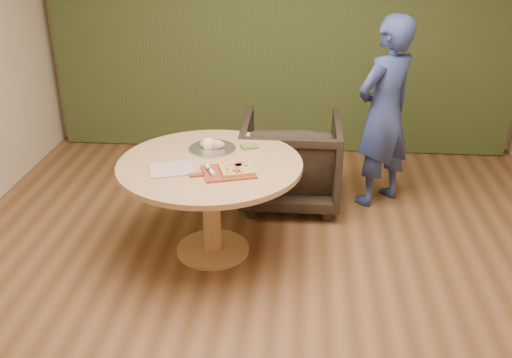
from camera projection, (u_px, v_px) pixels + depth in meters
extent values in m
cube|color=brown|center=(259.00, 313.00, 3.75)|extent=(5.00, 6.00, 0.02)
cube|color=beige|center=(283.00, 17.00, 5.86)|extent=(5.00, 0.02, 2.80)
cube|color=#2F3C1B|center=(282.00, 19.00, 5.76)|extent=(4.80, 0.14, 2.78)
cylinder|color=tan|center=(213.00, 249.00, 4.41)|extent=(0.56, 0.56, 0.03)
cylinder|color=tan|center=(212.00, 210.00, 4.27)|extent=(0.13, 0.13, 0.68)
cylinder|color=tan|center=(210.00, 165.00, 4.11)|extent=(1.34, 1.34, 0.04)
cube|color=#9C3F27|center=(229.00, 172.00, 3.93)|extent=(0.42, 0.37, 0.01)
cube|color=#9C3F27|center=(197.00, 175.00, 3.88)|extent=(0.11, 0.08, 0.01)
cube|color=#D5A853|center=(236.00, 169.00, 3.93)|extent=(0.28, 0.28, 0.02)
cylinder|color=maroon|center=(238.00, 171.00, 3.87)|extent=(0.05, 0.05, 0.00)
cylinder|color=maroon|center=(238.00, 165.00, 3.96)|extent=(0.05, 0.05, 0.00)
cylinder|color=maroon|center=(239.00, 165.00, 3.96)|extent=(0.04, 0.04, 0.00)
cube|color=#E0AB54|center=(234.00, 170.00, 3.87)|extent=(0.03, 0.03, 0.01)
cube|color=#E0AB54|center=(237.00, 171.00, 3.85)|extent=(0.02, 0.02, 0.01)
cube|color=#E0AB54|center=(246.00, 165.00, 3.95)|extent=(0.03, 0.03, 0.01)
cube|color=#E0AB54|center=(235.00, 168.00, 3.90)|extent=(0.02, 0.02, 0.01)
cube|color=#E0AB54|center=(241.00, 171.00, 3.85)|extent=(0.02, 0.02, 0.01)
cube|color=#E0AB54|center=(227.00, 169.00, 3.89)|extent=(0.03, 0.03, 0.01)
cube|color=#E0AB54|center=(241.00, 162.00, 3.98)|extent=(0.02, 0.02, 0.01)
cube|color=#2B761D|center=(228.00, 171.00, 3.86)|extent=(0.01, 0.01, 0.00)
cube|color=#2B761D|center=(237.00, 167.00, 3.92)|extent=(0.01, 0.01, 0.00)
cube|color=#2B761D|center=(222.00, 164.00, 3.97)|extent=(0.01, 0.01, 0.00)
cube|color=#2B761D|center=(246.00, 166.00, 3.94)|extent=(0.01, 0.01, 0.00)
cube|color=#2B761D|center=(227.00, 173.00, 3.84)|extent=(0.01, 0.01, 0.00)
cube|color=#2B761D|center=(242.00, 168.00, 3.90)|extent=(0.01, 0.01, 0.00)
cube|color=#2B761D|center=(246.00, 162.00, 4.00)|extent=(0.01, 0.01, 0.00)
cube|color=#2B761D|center=(238.00, 169.00, 3.90)|extent=(0.01, 0.01, 0.00)
cube|color=#8D476D|center=(237.00, 168.00, 3.91)|extent=(0.03, 0.02, 0.00)
cube|color=#8D476D|center=(226.00, 167.00, 3.93)|extent=(0.03, 0.02, 0.00)
cube|color=#8D476D|center=(237.00, 164.00, 3.97)|extent=(0.03, 0.01, 0.00)
cube|color=#8D476D|center=(236.00, 165.00, 3.95)|extent=(0.03, 0.02, 0.00)
cube|color=#8D476D|center=(231.00, 165.00, 3.96)|extent=(0.03, 0.02, 0.00)
cube|color=#8D476D|center=(242.00, 163.00, 3.99)|extent=(0.03, 0.03, 0.00)
cylinder|color=silver|center=(210.00, 170.00, 3.90)|extent=(0.10, 0.17, 0.03)
cylinder|color=#194C26|center=(210.00, 170.00, 3.90)|extent=(0.04, 0.04, 0.03)
cube|color=silver|center=(206.00, 165.00, 3.98)|extent=(0.03, 0.04, 0.00)
cube|color=silver|center=(171.00, 169.00, 3.97)|extent=(0.36, 0.33, 0.01)
cylinder|color=silver|center=(212.00, 149.00, 4.31)|extent=(0.35, 0.35, 0.01)
cylinder|color=silver|center=(212.00, 148.00, 4.31)|extent=(0.36, 0.36, 0.02)
ellipsoid|color=tan|center=(212.00, 144.00, 4.29)|extent=(0.19, 0.08, 0.07)
cylinder|color=silver|center=(208.00, 144.00, 4.30)|extent=(0.06, 0.09, 0.09)
cube|color=#52622C|center=(249.00, 146.00, 4.35)|extent=(0.15, 0.14, 0.02)
imported|color=black|center=(291.00, 157.00, 5.00)|extent=(0.84, 0.79, 0.87)
imported|color=navy|center=(384.00, 113.00, 4.84)|extent=(0.72, 0.70, 1.66)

